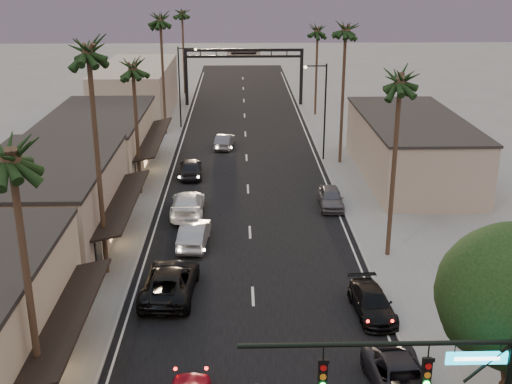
{
  "coord_description": "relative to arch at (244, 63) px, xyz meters",
  "views": [
    {
      "loc": [
        -0.69,
        -12.51,
        17.38
      ],
      "look_at": [
        0.45,
        29.24,
        2.5
      ],
      "focal_mm": 45.0,
      "sensor_mm": 36.0,
      "label": 1
    }
  ],
  "objects": [
    {
      "name": "palm_ld",
      "position": [
        -8.6,
        -15.0,
        6.88
      ],
      "size": [
        3.2,
        3.2,
        14.2
      ],
      "color": "#38281C",
      "rests_on": "ground"
    },
    {
      "name": "palm_lc",
      "position": [
        -8.6,
        -34.0,
        4.94
      ],
      "size": [
        3.2,
        3.2,
        12.2
      ],
      "color": "#38281C",
      "rests_on": "ground"
    },
    {
      "name": "oncoming_dgrey",
      "position": [
        -4.89,
        -29.54,
        -4.73
      ],
      "size": [
        2.19,
        4.84,
        1.61
      ],
      "primitive_type": "imported",
      "rotation": [
        0.0,
        0.0,
        3.2
      ],
      "color": "black",
      "rests_on": "ground"
    },
    {
      "name": "palm_rc",
      "position": [
        8.6,
        -6.0,
        4.94
      ],
      "size": [
        3.2,
        3.2,
        12.2
      ],
      "color": "#38281C",
      "rests_on": "ground"
    },
    {
      "name": "storefront_dist",
      "position": [
        -13.0,
        -5.0,
        -2.53
      ],
      "size": [
        8.0,
        20.0,
        6.0
      ],
      "primitive_type": "cube",
      "color": "tan",
      "rests_on": "ground"
    },
    {
      "name": "sidewalk_left",
      "position": [
        -9.5,
        -18.0,
        -5.47
      ],
      "size": [
        5.0,
        92.0,
        0.12
      ],
      "primitive_type": "cube",
      "color": "slate",
      "rests_on": "ground"
    },
    {
      "name": "storefront_mid",
      "position": [
        -13.0,
        -44.0,
        -2.78
      ],
      "size": [
        8.0,
        14.0,
        5.5
      ],
      "primitive_type": "cube",
      "color": "tan",
      "rests_on": "ground"
    },
    {
      "name": "storefront_far",
      "position": [
        -13.0,
        -28.0,
        -3.03
      ],
      "size": [
        8.0,
        16.0,
        5.0
      ],
      "primitive_type": "cube",
      "color": "#BCAC8F",
      "rests_on": "ground"
    },
    {
      "name": "palm_la",
      "position": [
        -8.6,
        -61.0,
        5.91
      ],
      "size": [
        3.2,
        3.2,
        13.2
      ],
      "color": "#38281C",
      "rests_on": "ground"
    },
    {
      "name": "palm_lb",
      "position": [
        -8.6,
        -48.0,
        7.85
      ],
      "size": [
        3.2,
        3.2,
        15.2
      ],
      "color": "#38281C",
      "rests_on": "ground"
    },
    {
      "name": "palm_ra",
      "position": [
        8.6,
        -46.0,
        5.91
      ],
      "size": [
        3.2,
        3.2,
        13.2
      ],
      "color": "#38281C",
      "rests_on": "ground"
    },
    {
      "name": "ground",
      "position": [
        0.0,
        -30.0,
        -5.53
      ],
      "size": [
        200.0,
        200.0,
        0.0
      ],
      "primitive_type": "plane",
      "color": "slate",
      "rests_on": "ground"
    },
    {
      "name": "curbside_black",
      "position": [
        6.2,
        -53.04,
        -4.87
      ],
      "size": [
        2.21,
        4.7,
        1.33
      ],
      "primitive_type": "imported",
      "rotation": [
        0.0,
        0.0,
        0.08
      ],
      "color": "black",
      "rests_on": "ground"
    },
    {
      "name": "oncoming_pickup",
      "position": [
        -4.59,
        -50.68,
        -4.7
      ],
      "size": [
        3.15,
        6.19,
        1.68
      ],
      "primitive_type": "imported",
      "rotation": [
        0.0,
        0.0,
        3.08
      ],
      "color": "black",
      "rests_on": "ground"
    },
    {
      "name": "curbside_near",
      "position": [
        6.12,
        -59.8,
        -4.8
      ],
      "size": [
        2.83,
        5.44,
        1.46
      ],
      "primitive_type": "imported",
      "rotation": [
        0.0,
        0.0,
        0.08
      ],
      "color": "black",
      "rests_on": "ground"
    },
    {
      "name": "arch",
      "position": [
        0.0,
        0.0,
        0.0
      ],
      "size": [
        15.2,
        0.4,
        7.27
      ],
      "color": "black",
      "rests_on": "ground"
    },
    {
      "name": "oncoming_silver",
      "position": [
        -3.68,
        -43.99,
        -4.75
      ],
      "size": [
        2.04,
        4.89,
        1.57
      ],
      "primitive_type": "imported",
      "rotation": [
        0.0,
        0.0,
        3.06
      ],
      "color": "gray",
      "rests_on": "ground"
    },
    {
      "name": "oncoming_white",
      "position": [
        -4.5,
        -38.49,
        -4.7
      ],
      "size": [
        2.4,
        5.77,
        1.67
      ],
      "primitive_type": "imported",
      "rotation": [
        0.0,
        0.0,
        3.15
      ],
      "color": "silver",
      "rests_on": "ground"
    },
    {
      "name": "road",
      "position": [
        0.0,
        -25.0,
        -5.53
      ],
      "size": [
        14.0,
        120.0,
        0.02
      ],
      "primitive_type": "cube",
      "color": "black",
      "rests_on": "ground"
    },
    {
      "name": "sidewalk_right",
      "position": [
        9.5,
        -18.0,
        -5.47
      ],
      "size": [
        5.0,
        92.0,
        0.12
      ],
      "primitive_type": "cube",
      "color": "slate",
      "rests_on": "ground"
    },
    {
      "name": "curbside_grey",
      "position": [
        6.2,
        -37.29,
        -4.79
      ],
      "size": [
        1.91,
        4.41,
        1.48
      ],
      "primitive_type": "imported",
      "rotation": [
        0.0,
        0.0,
        -0.04
      ],
      "color": "#4B4B50",
      "rests_on": "ground"
    },
    {
      "name": "streetlight_right",
      "position": [
        6.92,
        -25.0,
        -0.2
      ],
      "size": [
        2.13,
        0.3,
        9.0
      ],
      "color": "black",
      "rests_on": "ground"
    },
    {
      "name": "oncoming_grey_far",
      "position": [
        -2.15,
        -20.51,
        -4.83
      ],
      "size": [
        2.07,
        4.45,
        1.41
      ],
      "primitive_type": "imported",
      "rotation": [
        0.0,
        0.0,
        3.0
      ],
      "color": "#57575C",
      "rests_on": "ground"
    },
    {
      "name": "building_right",
      "position": [
        14.0,
        -30.0,
        -3.03
      ],
      "size": [
        8.0,
        18.0,
        5.0
      ],
      "primitive_type": "cube",
      "color": "tan",
      "rests_on": "ground"
    },
    {
      "name": "streetlight_left",
      "position": [
        -6.92,
        -12.0,
        -0.2
      ],
      "size": [
        2.13,
        0.3,
        9.0
      ],
      "color": "black",
      "rests_on": "ground"
    },
    {
      "name": "palm_far",
      "position": [
        -8.3,
        8.0,
        5.91
      ],
      "size": [
        3.2,
        3.2,
        13.2
      ],
      "color": "#38281C",
      "rests_on": "ground"
    },
    {
      "name": "palm_rb",
      "position": [
        8.6,
        -26.0,
        6.88
      ],
      "size": [
        3.2,
        3.2,
        14.2
      ],
      "color": "#38281C",
      "rests_on": "ground"
    }
  ]
}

